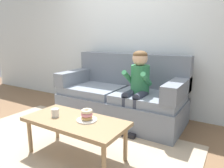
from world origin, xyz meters
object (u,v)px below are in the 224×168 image
person_child (138,82)px  toy_controller (73,127)px  coffee_table (75,124)px  donut (87,118)px  couch (122,97)px  mug (55,113)px

person_child → toy_controller: bearing=-146.3°
coffee_table → person_child: person_child is taller
donut → couch: bearing=101.4°
donut → person_child: bearing=82.9°
couch → person_child: person_child is taller
donut → mug: mug is taller
toy_controller → coffee_table: bearing=-34.0°
couch → mug: (-0.12, -1.29, 0.12)m
coffee_table → mug: bearing=-167.9°
couch → person_child: size_ratio=1.75×
couch → mug: couch is taller
couch → donut: 1.22m
couch → toy_controller: (-0.39, -0.72, -0.34)m
mug → toy_controller: (-0.28, 0.57, -0.45)m
donut → toy_controller: (-0.63, 0.47, -0.44)m
person_child → donut: 1.01m
person_child → toy_controller: (-0.75, -0.50, -0.65)m
couch → toy_controller: bearing=-118.7°
person_child → mug: size_ratio=12.24×
couch → coffee_table: bearing=-84.6°
coffee_table → mug: mug is taller
person_child → mug: (-0.48, -1.07, -0.19)m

